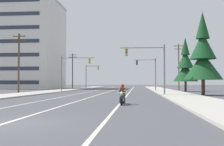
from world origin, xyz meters
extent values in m
plane|color=#47474C|center=(0.00, 0.00, 0.00)|extent=(400.00, 400.00, 0.00)
cube|color=beige|center=(-0.18, 45.00, 0.00)|extent=(0.16, 100.00, 0.01)
cube|color=beige|center=(-3.35, 45.00, 0.00)|extent=(0.16, 100.00, 0.01)
cube|color=beige|center=(3.55, 45.00, 0.00)|extent=(0.16, 100.00, 0.01)
cube|color=#ADA89E|center=(9.84, 40.00, 0.07)|extent=(4.40, 110.00, 0.14)
cube|color=#ADA89E|center=(-9.84, 40.00, 0.07)|extent=(4.40, 110.00, 0.14)
cylinder|color=black|center=(3.75, 8.98, 0.32)|extent=(0.13, 0.64, 0.64)
cylinder|color=black|center=(3.77, 10.53, 0.32)|extent=(0.13, 0.64, 0.64)
cylinder|color=silver|center=(3.75, 9.08, 0.64)|extent=(0.07, 0.33, 0.68)
sphere|color=white|center=(3.75, 8.93, 0.82)|extent=(0.20, 0.20, 0.20)
cylinder|color=silver|center=(3.75, 9.13, 0.87)|extent=(0.70, 0.05, 0.04)
ellipsoid|color=#143D23|center=(3.76, 9.64, 0.60)|extent=(0.33, 0.56, 0.28)
cube|color=silver|center=(3.76, 9.76, 0.37)|extent=(0.25, 0.44, 0.24)
cube|color=black|center=(3.77, 10.08, 0.54)|extent=(0.29, 0.52, 0.12)
cube|color=#143D23|center=(3.77, 10.48, 0.62)|extent=(0.20, 0.36, 0.08)
cylinder|color=silver|center=(3.63, 10.16, 0.30)|extent=(0.09, 0.55, 0.08)
cube|color=brown|center=(3.77, 10.04, 0.92)|extent=(0.36, 0.24, 0.56)
sphere|color=#B21919|center=(3.77, 10.02, 1.33)|extent=(0.26, 0.26, 0.26)
cylinder|color=navy|center=(3.90, 9.89, 0.54)|extent=(0.15, 0.44, 0.30)
cylinder|color=navy|center=(3.92, 9.71, 0.24)|extent=(0.11, 0.16, 0.35)
cylinder|color=brown|center=(3.96, 9.77, 1.02)|extent=(0.11, 0.52, 0.27)
cylinder|color=navy|center=(3.62, 9.90, 0.54)|extent=(0.15, 0.44, 0.30)
cylinder|color=navy|center=(3.60, 9.72, 0.24)|extent=(0.11, 0.16, 0.35)
cylinder|color=brown|center=(3.56, 9.78, 1.02)|extent=(0.11, 0.52, 0.27)
cylinder|color=slate|center=(8.11, 24.29, 3.10)|extent=(0.18, 0.18, 6.20)
cylinder|color=slate|center=(5.40, 24.23, 5.85)|extent=(5.42, 0.23, 0.11)
cube|color=#B79319|center=(3.51, 24.19, 5.30)|extent=(0.31, 0.25, 0.90)
sphere|color=black|center=(3.51, 24.03, 5.60)|extent=(0.18, 0.18, 0.18)
sphere|color=black|center=(3.51, 24.03, 5.30)|extent=(0.18, 0.18, 0.18)
sphere|color=green|center=(3.51, 24.03, 5.00)|extent=(0.18, 0.18, 0.18)
cylinder|color=slate|center=(-8.24, 37.21, 3.10)|extent=(0.18, 0.18, 6.20)
cylinder|color=slate|center=(-5.38, 37.38, 5.85)|extent=(5.73, 0.44, 0.11)
cube|color=#B79319|center=(-3.38, 37.49, 5.30)|extent=(0.31, 0.26, 0.90)
sphere|color=black|center=(-3.38, 37.65, 5.60)|extent=(0.18, 0.18, 0.18)
sphere|color=black|center=(-3.38, 37.65, 5.30)|extent=(0.18, 0.18, 0.18)
sphere|color=green|center=(-3.38, 37.65, 5.00)|extent=(0.18, 0.18, 0.18)
cylinder|color=slate|center=(8.22, 42.81, 3.10)|extent=(0.18, 0.18, 6.20)
cylinder|color=slate|center=(6.17, 42.78, 5.85)|extent=(4.09, 0.17, 0.11)
cube|color=black|center=(4.74, 42.76, 5.30)|extent=(0.30, 0.24, 0.90)
sphere|color=black|center=(4.74, 42.61, 5.60)|extent=(0.18, 0.18, 0.18)
sphere|color=black|center=(4.74, 42.61, 5.30)|extent=(0.18, 0.18, 0.18)
sphere|color=green|center=(4.74, 42.61, 5.00)|extent=(0.18, 0.18, 0.18)
cylinder|color=slate|center=(-8.36, 61.24, 3.10)|extent=(0.18, 0.18, 6.20)
cylinder|color=slate|center=(-6.52, 61.31, 5.85)|extent=(3.68, 0.26, 0.11)
cube|color=#B79319|center=(-5.23, 61.36, 5.30)|extent=(0.31, 0.25, 0.90)
sphere|color=black|center=(-5.24, 61.52, 5.60)|extent=(0.18, 0.18, 0.18)
sphere|color=black|center=(-5.24, 61.52, 5.30)|extent=(0.18, 0.18, 0.18)
sphere|color=green|center=(-5.24, 61.52, 5.00)|extent=(0.18, 0.18, 0.18)
cylinder|color=#4C3828|center=(-12.84, 30.20, 4.46)|extent=(0.26, 0.26, 8.92)
cube|color=#4C3828|center=(-12.84, 30.20, 8.52)|extent=(1.95, 0.12, 0.12)
cylinder|color=slate|center=(-13.66, 30.20, 8.62)|extent=(0.08, 0.08, 0.12)
cylinder|color=slate|center=(-12.02, 30.20, 8.62)|extent=(0.08, 0.08, 0.12)
cube|color=#4C3828|center=(-12.84, 30.20, 7.87)|extent=(2.02, 0.12, 0.12)
cylinder|color=slate|center=(-13.69, 30.20, 7.97)|extent=(0.08, 0.08, 0.12)
cylinder|color=slate|center=(-11.99, 30.20, 7.97)|extent=(0.08, 0.08, 0.12)
cylinder|color=brown|center=(13.45, 49.54, 4.84)|extent=(0.26, 0.26, 9.69)
cube|color=brown|center=(13.45, 49.54, 9.29)|extent=(1.92, 0.12, 0.12)
cylinder|color=slate|center=(12.65, 49.54, 9.39)|extent=(0.08, 0.08, 0.12)
cylinder|color=slate|center=(14.26, 49.54, 9.39)|extent=(0.08, 0.08, 0.12)
cube|color=brown|center=(13.45, 49.54, 8.64)|extent=(1.89, 0.12, 0.12)
cylinder|color=slate|center=(12.66, 49.54, 8.74)|extent=(0.08, 0.08, 0.12)
cylinder|color=slate|center=(14.24, 49.54, 8.74)|extent=(0.08, 0.08, 0.12)
cylinder|color=#4C3828|center=(-13.37, 67.42, 4.90)|extent=(0.26, 0.26, 9.79)
cube|color=#4C3828|center=(-13.37, 67.42, 9.39)|extent=(1.97, 0.12, 0.12)
cylinder|color=slate|center=(-14.19, 67.42, 9.49)|extent=(0.08, 0.08, 0.12)
cylinder|color=slate|center=(-12.54, 67.42, 9.49)|extent=(0.08, 0.08, 0.12)
cube|color=#4C3828|center=(-13.37, 67.42, 8.74)|extent=(2.32, 0.12, 0.12)
cylinder|color=slate|center=(-14.34, 67.42, 8.84)|extent=(0.08, 0.08, 0.12)
cylinder|color=slate|center=(-12.39, 67.42, 8.84)|extent=(0.08, 0.08, 0.12)
cylinder|color=#423023|center=(12.92, 25.27, 0.97)|extent=(0.43, 0.43, 1.94)
cone|color=#14421E|center=(12.92, 25.27, 3.63)|extent=(4.74, 4.74, 3.39)
cone|color=#14421E|center=(12.92, 25.27, 6.18)|extent=(3.22, 3.22, 3.39)
cone|color=#14421E|center=(12.92, 25.27, 8.73)|extent=(1.70, 1.70, 3.39)
cylinder|color=#4C3828|center=(13.33, 40.50, 0.90)|extent=(0.40, 0.40, 1.79)
cone|color=#14421E|center=(13.33, 40.50, 3.36)|extent=(4.38, 4.38, 3.14)
cone|color=#14421E|center=(13.33, 40.50, 5.71)|extent=(2.98, 2.98, 3.14)
cone|color=#14421E|center=(13.33, 40.50, 8.07)|extent=(1.58, 1.58, 3.14)
cube|color=silver|center=(-28.64, 63.54, 11.59)|extent=(24.22, 17.80, 23.18)
cube|color=#ABA9A3|center=(-28.64, 63.54, 23.38)|extent=(24.46, 18.04, 0.40)
camera|label=1|loc=(4.85, -10.38, 1.55)|focal=45.21mm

